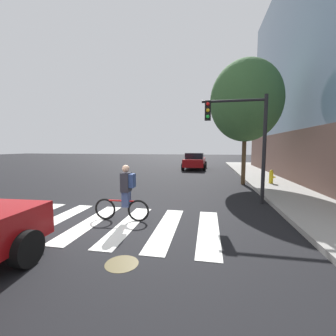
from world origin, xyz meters
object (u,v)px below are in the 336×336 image
(manhole_cover, at_px, (122,264))
(traffic_light_near, at_px, (242,130))
(cyclist, at_px, (125,193))
(fire_hydrant, at_px, (271,177))
(sedan_mid, at_px, (195,161))
(street_tree_near, at_px, (246,101))

(manhole_cover, bearing_deg, traffic_light_near, 60.90)
(manhole_cover, bearing_deg, cyclist, 109.90)
(fire_hydrant, bearing_deg, traffic_light_near, -118.42)
(sedan_mid, distance_m, traffic_light_near, 13.25)
(traffic_light_near, xyz_separation_m, street_tree_near, (0.79, 4.46, 1.99))
(manhole_cover, distance_m, street_tree_near, 11.38)
(traffic_light_near, bearing_deg, cyclist, -142.17)
(manhole_cover, relative_size, fire_hydrant, 0.82)
(sedan_mid, height_order, street_tree_near, street_tree_near)
(manhole_cover, relative_size, traffic_light_near, 0.15)
(manhole_cover, height_order, street_tree_near, street_tree_near)
(sedan_mid, bearing_deg, traffic_light_near, -78.62)
(manhole_cover, bearing_deg, street_tree_near, 69.17)
(cyclist, bearing_deg, sedan_mid, 85.94)
(sedan_mid, relative_size, street_tree_near, 0.67)
(manhole_cover, height_order, sedan_mid, sedan_mid)
(cyclist, xyz_separation_m, fire_hydrant, (5.99, 7.10, -0.31))
(traffic_light_near, relative_size, street_tree_near, 0.58)
(traffic_light_near, xyz_separation_m, fire_hydrant, (2.29, 4.23, -2.33))
(sedan_mid, xyz_separation_m, traffic_light_near, (2.58, -12.84, 2.01))
(traffic_light_near, distance_m, street_tree_near, 4.95)
(manhole_cover, relative_size, sedan_mid, 0.13)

